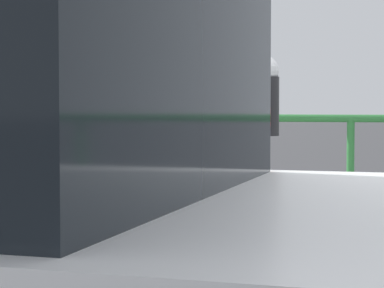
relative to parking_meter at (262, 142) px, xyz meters
name	(u,v)px	position (x,y,z in m)	size (l,w,h in m)	color
parking_meter	(262,142)	(0.00, 0.00, 0.00)	(0.16, 0.17, 1.49)	slate
pedestrian_at_meter	(154,161)	(-0.65, 0.26, -0.12)	(0.69, 0.51, 1.66)	black
background_railing	(351,157)	(0.21, 2.41, -0.22)	(24.06, 0.06, 1.18)	#2D7A38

